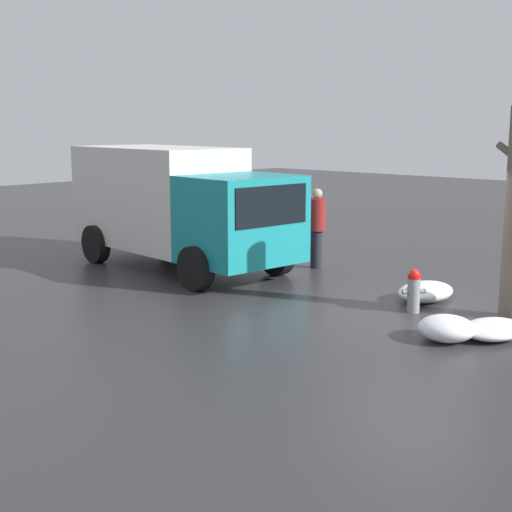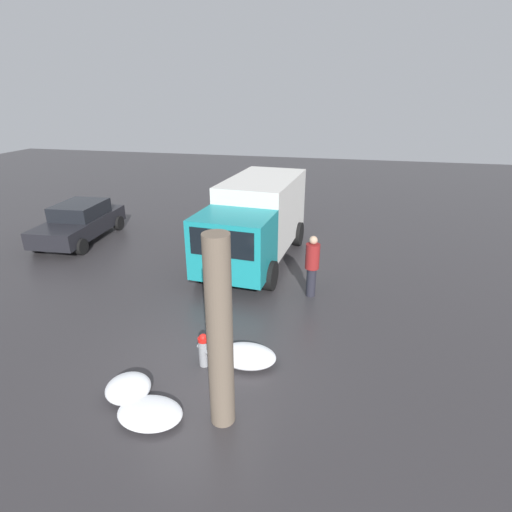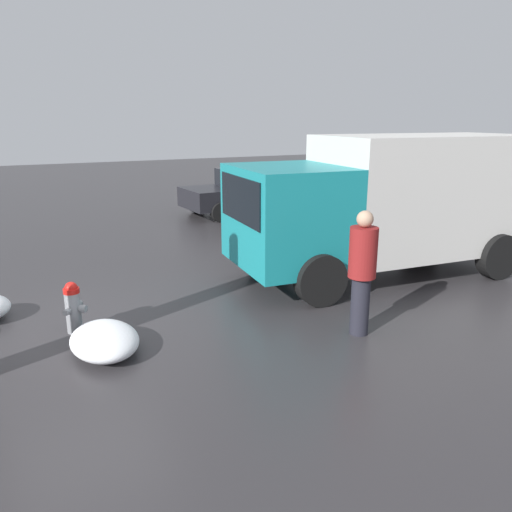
{
  "view_description": "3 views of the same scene",
  "coord_description": "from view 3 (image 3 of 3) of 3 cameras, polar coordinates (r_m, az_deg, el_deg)",
  "views": [
    {
      "loc": [
        -6.35,
        10.77,
        3.27
      ],
      "look_at": [
        3.05,
        0.81,
        0.74
      ],
      "focal_mm": 50.0,
      "sensor_mm": 36.0,
      "label": 1
    },
    {
      "loc": [
        -6.73,
        -2.68,
        5.52
      ],
      "look_at": [
        3.2,
        -0.43,
        1.32
      ],
      "focal_mm": 28.0,
      "sensor_mm": 36.0,
      "label": 2
    },
    {
      "loc": [
        -0.68,
        -7.33,
        3.08
      ],
      "look_at": [
        2.85,
        -0.32,
        0.9
      ],
      "focal_mm": 35.0,
      "sensor_mm": 36.0,
      "label": 3
    }
  ],
  "objects": [
    {
      "name": "fire_hydrant",
      "position": [
        7.83,
        -20.17,
        -5.44
      ],
      "size": [
        0.37,
        0.39,
        0.78
      ],
      "rotation": [
        0.0,
        0.0,
        5.63
      ],
      "color": "gray",
      "rests_on": "ground_plane"
    },
    {
      "name": "snow_pile_curbside",
      "position": [
        7.13,
        -16.92,
        -9.18
      ],
      "size": [
        0.89,
        1.29,
        0.36
      ],
      "color": "white",
      "rests_on": "ground_plane"
    },
    {
      "name": "parked_car",
      "position": [
        16.65,
        -0.89,
        7.49
      ],
      "size": [
        4.3,
        2.2,
        1.46
      ],
      "rotation": [
        0.0,
        0.0,
        1.63
      ],
      "color": "black",
      "rests_on": "ground_plane"
    },
    {
      "name": "pedestrian",
      "position": [
        7.27,
        12.04,
        -1.4
      ],
      "size": [
        0.4,
        0.4,
        1.84
      ],
      "rotation": [
        0.0,
        0.0,
        1.11
      ],
      "color": "#23232D",
      "rests_on": "ground_plane"
    },
    {
      "name": "delivery_truck",
      "position": [
        10.26,
        15.07,
        6.17
      ],
      "size": [
        6.19,
        2.9,
        2.75
      ],
      "rotation": [
        0.0,
        0.0,
        1.49
      ],
      "color": "teal",
      "rests_on": "ground_plane"
    },
    {
      "name": "ground_plane",
      "position": [
        7.98,
        -19.93,
        -8.13
      ],
      "size": [
        60.0,
        60.0,
        0.0
      ],
      "primitive_type": "plane",
      "color": "#333033"
    }
  ]
}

